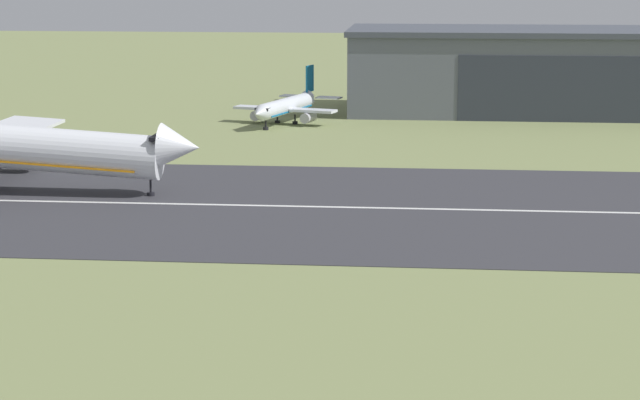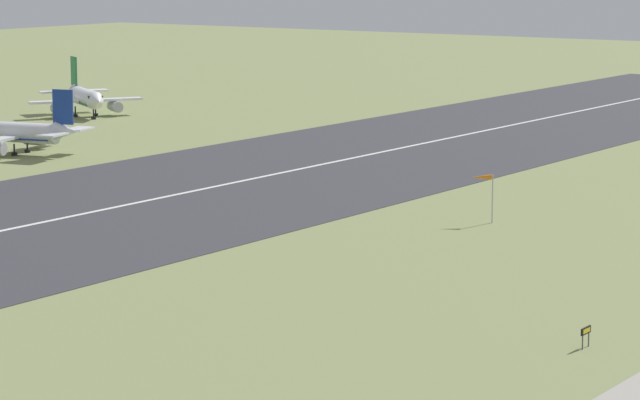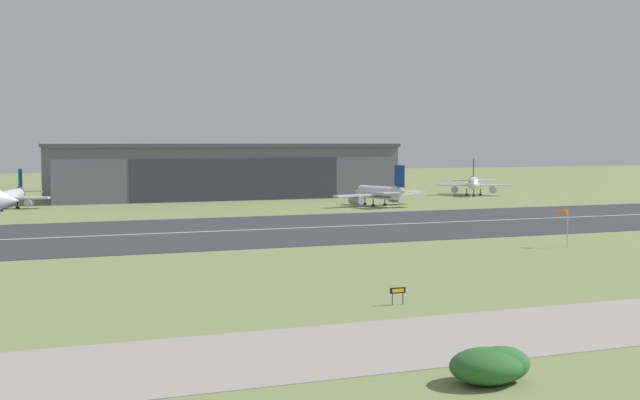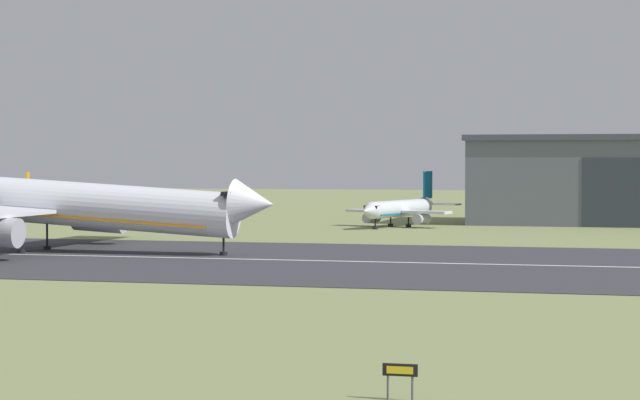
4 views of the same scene
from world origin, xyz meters
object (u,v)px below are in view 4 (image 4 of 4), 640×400
at_px(airplane_parked_centre, 400,209).
at_px(runway_sign, 400,373).
at_px(airplane_landing, 28,202).
at_px(airplane_parked_east, 21,205).

relative_size(airplane_parked_centre, runway_sign, 14.91).
relative_size(airplane_landing, runway_sign, 37.14).
xyz_separation_m(airplane_landing, runway_sign, (55.75, -73.52, -4.29)).
bearing_deg(runway_sign, airplane_parked_centre, 100.70).
xyz_separation_m(airplane_landing, airplane_parked_east, (-33.89, 62.48, -2.81)).
height_order(airplane_parked_centre, runway_sign, airplane_parked_centre).
relative_size(airplane_landing, airplane_parked_centre, 2.49).
bearing_deg(airplane_parked_east, airplane_landing, -61.52).
bearing_deg(runway_sign, airplane_parked_east, 123.39).
distance_m(airplane_parked_east, runway_sign, 162.89).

